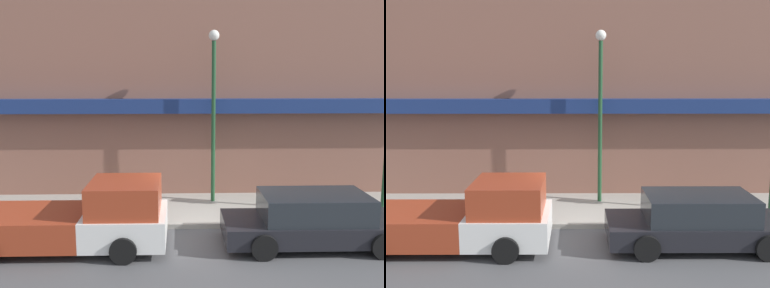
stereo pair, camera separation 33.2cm
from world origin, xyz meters
TOP-DOWN VIEW (x-y plane):
  - ground_plane at (0.00, 0.00)m, footprint 80.00×80.00m
  - sidewalk at (0.00, 1.69)m, footprint 36.00×3.38m
  - building at (-0.01, 4.86)m, footprint 19.80×3.80m
  - pickup_truck at (-3.29, -1.27)m, footprint 5.34×2.32m
  - parked_car at (2.93, -1.27)m, footprint 4.83×2.11m
  - fire_hydrant at (-1.98, 0.87)m, footprint 0.18×0.18m
  - street_lamp at (0.52, 2.39)m, footprint 0.36×0.36m

SIDE VIEW (x-z plane):
  - ground_plane at x=0.00m, z-range 0.00..0.00m
  - sidewalk at x=0.00m, z-range 0.00..0.15m
  - fire_hydrant at x=-1.98m, z-range 0.15..0.80m
  - parked_car at x=2.93m, z-range -0.02..1.40m
  - pickup_truck at x=-3.29m, z-range -0.12..1.68m
  - street_lamp at x=0.52m, z-range 0.85..6.72m
  - building at x=-0.01m, z-range -0.01..9.03m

